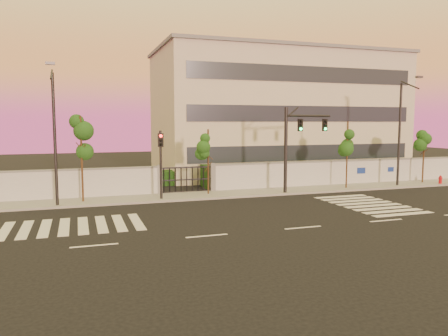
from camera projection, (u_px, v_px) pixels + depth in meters
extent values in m
plane|color=black|center=(303.00, 228.00, 21.75)|extent=(120.00, 120.00, 0.00)
cube|color=gray|center=(232.00, 194.00, 31.64)|extent=(60.00, 3.00, 0.15)
cube|color=#B1B3B8|center=(385.00, 172.00, 37.56)|extent=(31.00, 0.30, 2.00)
cube|color=slate|center=(385.00, 159.00, 37.45)|extent=(31.00, 0.36, 0.12)
cube|color=slate|center=(160.00, 180.00, 31.36)|extent=(0.35, 0.35, 2.20)
cube|color=slate|center=(213.00, 178.00, 32.63)|extent=(0.35, 0.35, 2.20)
cube|color=black|center=(313.00, 172.00, 38.18)|extent=(20.00, 2.00, 1.80)
cube|color=black|center=(173.00, 178.00, 36.76)|extent=(6.00, 1.50, 1.20)
cube|color=beige|center=(277.00, 115.00, 44.72)|extent=(24.00, 12.00, 12.00)
cube|color=#262D38|center=(305.00, 153.00, 39.41)|extent=(22.00, 0.08, 1.40)
cube|color=#262D38|center=(306.00, 114.00, 39.05)|extent=(22.00, 0.08, 1.40)
cube|color=#262D38|center=(307.00, 74.00, 38.68)|extent=(22.00, 0.08, 1.40)
cube|color=slate|center=(278.00, 54.00, 44.08)|extent=(24.40, 12.40, 0.30)
cube|color=silver|center=(5.00, 231.00, 21.07)|extent=(0.50, 4.00, 0.02)
cube|color=silver|center=(25.00, 229.00, 21.36)|extent=(0.50, 4.00, 0.02)
cube|color=silver|center=(45.00, 228.00, 21.65)|extent=(0.50, 4.00, 0.02)
cube|color=silver|center=(64.00, 227.00, 21.93)|extent=(0.50, 4.00, 0.02)
cube|color=silver|center=(83.00, 225.00, 22.22)|extent=(0.50, 4.00, 0.02)
cube|color=silver|center=(101.00, 224.00, 22.50)|extent=(0.50, 4.00, 0.02)
cube|color=silver|center=(119.00, 223.00, 22.79)|extent=(0.50, 4.00, 0.02)
cube|color=silver|center=(137.00, 221.00, 23.08)|extent=(0.50, 4.00, 0.02)
cube|color=silver|center=(403.00, 214.00, 24.92)|extent=(4.00, 0.50, 0.02)
cube|color=silver|center=(392.00, 211.00, 25.77)|extent=(4.00, 0.50, 0.02)
cube|color=silver|center=(382.00, 208.00, 26.61)|extent=(4.00, 0.50, 0.02)
cube|color=silver|center=(373.00, 206.00, 27.46)|extent=(4.00, 0.50, 0.02)
cube|color=silver|center=(364.00, 203.00, 28.31)|extent=(4.00, 0.50, 0.02)
cube|color=silver|center=(356.00, 201.00, 29.16)|extent=(4.00, 0.50, 0.02)
cube|color=silver|center=(348.00, 199.00, 30.01)|extent=(4.00, 0.50, 0.02)
cube|color=silver|center=(340.00, 196.00, 30.86)|extent=(4.00, 0.50, 0.02)
cube|color=silver|center=(94.00, 246.00, 18.58)|extent=(2.00, 0.15, 0.01)
cube|color=silver|center=(207.00, 236.00, 20.16)|extent=(2.00, 0.15, 0.01)
cube|color=silver|center=(303.00, 228.00, 21.75)|extent=(2.00, 0.15, 0.01)
cube|color=silver|center=(386.00, 220.00, 23.34)|extent=(2.00, 0.15, 0.01)
cylinder|color=#382314|center=(82.00, 160.00, 27.91)|extent=(0.13, 0.13, 5.64)
sphere|color=#164B15|center=(81.00, 134.00, 27.73)|extent=(1.22, 1.22, 1.22)
sphere|color=#164B15|center=(88.00, 147.00, 28.15)|extent=(0.93, 0.93, 0.93)
sphere|color=#164B15|center=(76.00, 143.00, 27.53)|extent=(0.88, 0.88, 0.88)
cylinder|color=#382314|center=(208.00, 163.00, 31.00)|extent=(0.12, 0.12, 4.75)
sphere|color=#164B15|center=(208.00, 143.00, 30.85)|extent=(1.06, 1.06, 1.06)
sphere|color=#164B15|center=(212.00, 152.00, 31.22)|extent=(0.81, 0.81, 0.81)
sphere|color=#164B15|center=(205.00, 150.00, 30.68)|extent=(0.77, 0.77, 0.77)
cylinder|color=#382314|center=(347.00, 156.00, 33.84)|extent=(0.12, 0.12, 5.31)
sphere|color=#164B15|center=(348.00, 135.00, 33.67)|extent=(1.09, 1.09, 1.09)
sphere|color=#164B15|center=(350.00, 145.00, 34.05)|extent=(0.83, 0.83, 0.83)
sphere|color=#164B15|center=(345.00, 142.00, 33.49)|extent=(0.79, 0.79, 0.79)
cylinder|color=#382314|center=(423.00, 157.00, 36.93)|extent=(0.13, 0.13, 4.56)
sphere|color=#164B15|center=(424.00, 141.00, 36.79)|extent=(1.19, 1.19, 1.19)
sphere|color=#164B15|center=(425.00, 149.00, 37.18)|extent=(0.91, 0.91, 0.91)
sphere|color=#164B15|center=(422.00, 147.00, 36.58)|extent=(0.86, 0.86, 0.86)
cylinder|color=black|center=(286.00, 151.00, 31.50)|extent=(0.24, 0.24, 6.31)
cylinder|color=black|center=(310.00, 116.00, 31.85)|extent=(3.82, 0.98, 0.16)
cube|color=black|center=(300.00, 125.00, 31.61)|extent=(0.36, 0.18, 0.92)
sphere|color=#0CF259|center=(301.00, 129.00, 31.54)|extent=(0.20, 0.20, 0.20)
cube|color=black|center=(325.00, 125.00, 32.26)|extent=(0.36, 0.18, 0.92)
sphere|color=#0CF259|center=(325.00, 129.00, 32.18)|extent=(0.20, 0.20, 0.20)
cylinder|color=black|center=(161.00, 166.00, 29.00)|extent=(0.17, 0.17, 4.69)
cube|color=black|center=(161.00, 140.00, 28.77)|extent=(0.37, 0.19, 0.94)
sphere|color=red|center=(161.00, 136.00, 28.63)|extent=(0.21, 0.21, 0.21)
cylinder|color=black|center=(55.00, 141.00, 26.49)|extent=(0.18, 0.18, 8.20)
cylinder|color=black|center=(51.00, 74.00, 25.21)|extent=(0.10, 1.96, 0.80)
cube|color=#3F3F44|center=(50.00, 63.00, 24.29)|extent=(0.51, 0.26, 0.15)
cylinder|color=black|center=(399.00, 136.00, 35.09)|extent=(0.19, 0.19, 8.33)
cylinder|color=black|center=(410.00, 85.00, 33.80)|extent=(0.10, 1.99, 0.81)
cube|color=#3F3F44|center=(419.00, 77.00, 32.86)|extent=(0.52, 0.26, 0.16)
cylinder|color=red|center=(440.00, 182.00, 36.33)|extent=(0.24, 0.24, 0.56)
cylinder|color=red|center=(440.00, 178.00, 36.29)|extent=(0.31, 0.31, 0.11)
sphere|color=red|center=(440.00, 177.00, 36.28)|extent=(0.20, 0.20, 0.20)
cylinder|color=red|center=(440.00, 181.00, 36.32)|extent=(0.33, 0.22, 0.11)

